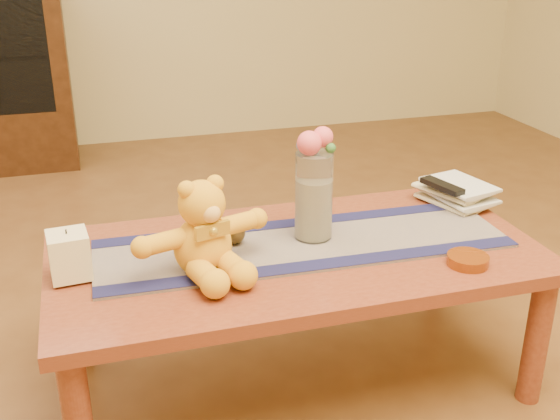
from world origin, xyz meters
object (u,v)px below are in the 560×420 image
object	(u,v)px
teddy_bear	(202,227)
tv_remote	(442,186)
bronze_ball	(234,233)
pillar_candle	(69,255)
amber_dish	(468,260)
glass_vase	(314,196)
book_bottom	(438,206)

from	to	relation	value
teddy_bear	tv_remote	world-z (taller)	teddy_bear
teddy_bear	bronze_ball	distance (m)	0.20
teddy_bear	pillar_candle	world-z (taller)	teddy_bear
tv_remote	amber_dish	bearing A→B (deg)	-123.59
teddy_bear	glass_vase	size ratio (longest dim) A/B	1.40
pillar_candle	glass_vase	xyz separation A→B (m)	(0.69, 0.05, 0.07)
pillar_candle	glass_vase	bearing A→B (deg)	4.04
pillar_candle	glass_vase	world-z (taller)	glass_vase
teddy_bear	tv_remote	size ratio (longest dim) A/B	2.27
glass_vase	bronze_ball	xyz separation A→B (m)	(-0.23, 0.02, -0.10)
teddy_bear	book_bottom	bearing A→B (deg)	-1.80
glass_vase	amber_dish	world-z (taller)	glass_vase
book_bottom	amber_dish	size ratio (longest dim) A/B	1.95
tv_remote	amber_dish	distance (m)	0.40
tv_remote	bronze_ball	bearing A→B (deg)	169.98
book_bottom	glass_vase	bearing A→B (deg)	173.71
glass_vase	tv_remote	size ratio (longest dim) A/B	1.62
teddy_bear	book_bottom	world-z (taller)	teddy_bear
pillar_candle	amber_dish	bearing A→B (deg)	-12.35
book_bottom	tv_remote	distance (m)	0.08
teddy_bear	amber_dish	size ratio (longest dim) A/B	3.17
teddy_bear	tv_remote	distance (m)	0.85
glass_vase	book_bottom	xyz separation A→B (m)	(0.47, 0.10, -0.13)
teddy_bear	bronze_ball	bearing A→B (deg)	33.03
glass_vase	pillar_candle	bearing A→B (deg)	-175.96
tv_remote	glass_vase	bearing A→B (deg)	175.53
book_bottom	amber_dish	bearing A→B (deg)	-125.80
bronze_ball	teddy_bear	bearing A→B (deg)	-130.64
book_bottom	tv_remote	world-z (taller)	tv_remote
bronze_ball	tv_remote	distance (m)	0.71
book_bottom	teddy_bear	bearing A→B (deg)	175.92
teddy_bear	amber_dish	xyz separation A→B (m)	(0.70, -0.17, -0.12)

